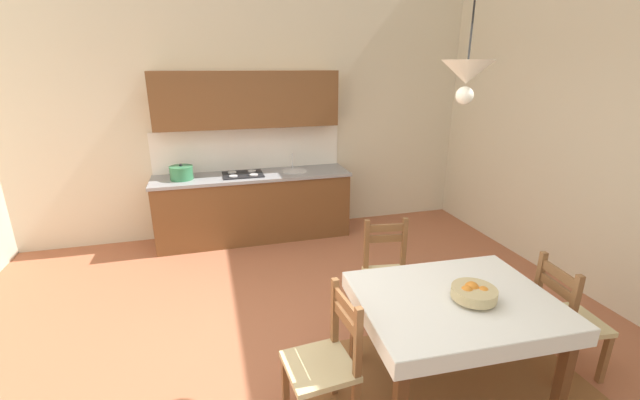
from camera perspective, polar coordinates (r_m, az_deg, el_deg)
The scene contains 10 objects.
ground_plane at distance 3.61m, azimuth -2.20°, elevation -21.67°, with size 6.68×6.34×0.10m, color #A86042.
wall_back at distance 5.66m, azimuth -9.79°, elevation 16.60°, with size 6.68×0.12×4.24m, color beige.
area_rug at distance 3.40m, azimuth 18.09°, elevation -24.45°, with size 2.10×1.60×0.01m, color brown.
kitchen_cabinetry at distance 5.50m, azimuth -9.48°, elevation 3.23°, with size 2.55×0.63×2.20m.
dining_table at distance 3.09m, azimuth 18.22°, elevation -14.69°, with size 1.38×1.11×0.75m.
dining_chair_kitchen_side at distance 3.86m, azimuth 9.49°, elevation -10.16°, with size 0.48×0.48×0.93m.
dining_chair_window_side at distance 3.70m, azimuth 31.11°, elevation -14.18°, with size 0.46×0.46×0.93m.
dining_chair_tv_side at distance 2.83m, azimuth 0.74°, elevation -21.79°, with size 0.45×0.45×0.93m.
fruit_bowl at distance 3.00m, azimuth 20.66°, elevation -12.02°, with size 0.30×0.30×0.12m.
pendant_lamp at distance 2.74m, azimuth 19.82°, elevation 16.28°, with size 0.32×0.32×0.81m.
Camera 1 is at (-0.62, -2.69, 2.27)m, focal length 22.92 mm.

